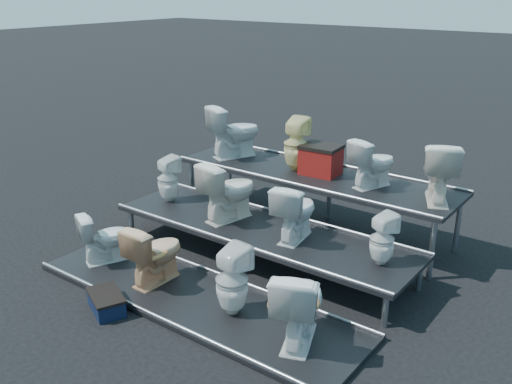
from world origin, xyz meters
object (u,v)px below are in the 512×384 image
Objects in this scene: toilet_6 at (295,211)px; toilet_8 at (234,131)px; red_crate at (321,161)px; step_stool at (107,303)px; toilet_2 at (232,280)px; toilet_5 at (229,190)px; toilet_0 at (106,237)px; toilet_4 at (168,179)px; toilet_3 at (299,303)px; toilet_9 at (296,144)px; toilet_1 at (155,253)px; toilet_11 at (439,171)px; toilet_7 at (382,239)px; toilet_10 at (373,163)px.

toilet_6 is 2.42m from toilet_8.
red_crate is 3.60m from step_stool.
toilet_2 is 2.76m from red_crate.
toilet_0 is at bearing 63.72° from toilet_5.
toilet_4 is 1.40m from toilet_8.
toilet_9 is (-1.74, 2.60, 0.77)m from toilet_3.
toilet_2 reaches higher than toilet_1.
toilet_2 is 1.00× the size of toilet_9.
toilet_11 is (3.47, 1.30, 0.46)m from toilet_4.
red_crate reaches higher than toilet_4.
step_stool is (-2.33, -2.04, -0.67)m from toilet_7.
toilet_2 is 0.85m from toilet_3.
toilet_8 is 1.23× the size of toilet_10.
toilet_7 is 2.12m from red_crate.
toilet_7 is at bearing -127.39° from toilet_2.
toilet_5 is at bearing -93.39° from toilet_1.
toilet_9 is at bearing -156.08° from toilet_8.
toilet_9 is at bearing 108.56° from step_stool.
step_stool is (-1.21, -0.74, -0.36)m from toilet_2.
toilet_0 is 1.19m from step_stool.
toilet_6 is 0.93× the size of toilet_11.
toilet_3 is 2.74m from toilet_10.
toilet_3 is 2.74m from toilet_11.
toilet_9 is 1.49× the size of red_crate.
toilet_9 is (0.30, 2.60, 0.82)m from toilet_1.
toilet_3 is at bearing 116.35° from toilet_6.
toilet_6 reaches higher than toilet_2.
toilet_8 is (-3.15, 1.30, 0.51)m from toilet_7.
toilet_5 is 1.60× the size of step_stool.
toilet_10 is 0.85m from red_crate.
toilet_11 reaches higher than step_stool.
step_stool is at bearing 163.44° from toilet_0.
toilet_11 is (1.28, 1.30, 0.43)m from toilet_6.
step_stool is (-2.45, -3.34, -1.16)m from toilet_11.
toilet_7 is at bearing -122.74° from toilet_3.
toilet_2 is 1.18× the size of toilet_10.
toilet_11 is at bearing -119.84° from toilet_3.
toilet_0 is 2.99m from toilet_9.
toilet_7 is 1.57m from toilet_10.
toilet_6 is at bearing 20.93° from toilet_11.
toilet_8 is at bearing -48.73° from toilet_2.
toilet_0 is 0.84× the size of toilet_11.
toilet_4 is at bearing 47.01° from toilet_10.
toilet_0 is 3.17m from red_crate.
toilet_3 is 1.06× the size of toilet_9.
toilet_9 is 1.17× the size of toilet_10.
toilet_3 is 1.03× the size of toilet_5.
toilet_5 reaches higher than toilet_0.
step_stool is (-0.72, -3.40, -0.96)m from red_crate.
toilet_4 is 1.93m from toilet_9.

